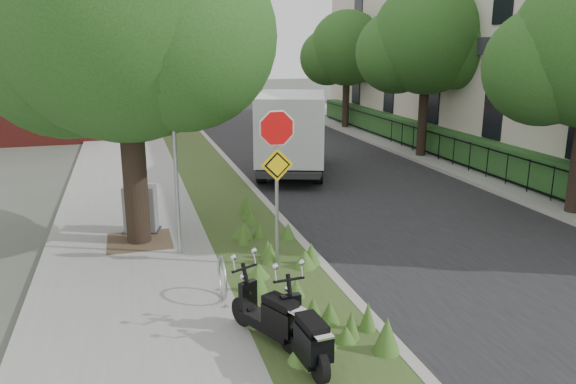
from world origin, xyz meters
name	(u,v)px	position (x,y,z in m)	size (l,w,h in m)	color
ground	(354,274)	(0.00, 0.00, 0.00)	(120.00, 120.00, 0.00)	#4C5147
sidewalk_near	(126,174)	(-4.25, 10.00, 0.06)	(3.50, 60.00, 0.12)	gray
verge	(206,169)	(-1.50, 10.00, 0.06)	(2.00, 60.00, 0.12)	#2F471E
kerb_near	(234,168)	(-0.50, 10.00, 0.07)	(0.20, 60.00, 0.13)	#9E9991
road	(325,164)	(3.00, 10.00, 0.01)	(7.00, 60.00, 0.01)	black
kerb_far	(409,157)	(6.50, 10.00, 0.07)	(0.20, 60.00, 0.13)	#9E9991
footpath_far	(447,155)	(8.20, 10.00, 0.06)	(3.20, 60.00, 0.12)	gray
street_tree_main	(120,23)	(-4.08, 2.86, 4.80)	(6.21, 5.54, 7.66)	black
bare_post	(175,160)	(-3.20, 1.80, 2.12)	(0.08, 0.08, 4.00)	#A5A8AD
bike_hoop	(222,278)	(-2.70, -0.60, 0.50)	(0.06, 0.78, 0.77)	#A5A8AD
sign_assembly	(277,157)	(-1.40, 0.58, 2.33)	(0.94, 0.08, 3.22)	#A5A8AD
fence_far	(426,141)	(7.20, 10.00, 0.67)	(0.04, 24.00, 1.00)	black
hedge_far	(441,140)	(7.90, 10.00, 0.67)	(1.00, 24.00, 1.10)	#194721
terrace_houses	(527,49)	(11.49, 10.00, 4.16)	(7.40, 26.40, 8.20)	beige
brick_building	(8,47)	(-9.50, 22.00, 4.21)	(9.40, 10.40, 8.30)	maroon
far_tree_b	(425,44)	(6.94, 10.05, 4.37)	(4.83, 4.31, 6.56)	black
far_tree_c	(346,52)	(6.94, 18.04, 3.95)	(4.37, 3.89, 5.93)	black
scooter_near	(274,320)	(-2.22, -2.28, 0.49)	(0.84, 1.47, 0.76)	black
scooter_far	(308,341)	(-1.95, -3.02, 0.50)	(0.43, 1.62, 0.77)	black
box_truck	(292,129)	(1.33, 8.80, 1.55)	(3.61, 5.63, 2.38)	#262628
utility_cabinet	(141,210)	(-3.92, 3.50, 0.64)	(0.92, 0.73, 1.09)	#262628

